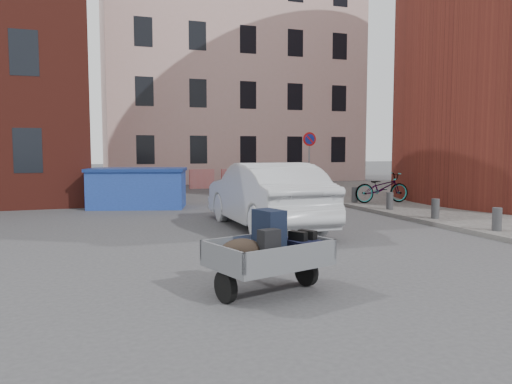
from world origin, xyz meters
name	(u,v)px	position (x,y,z in m)	size (l,w,h in m)	color
ground	(243,244)	(0.00, 0.00, 0.00)	(120.00, 120.00, 0.00)	#38383A
sidewalk	(476,205)	(10.00, 4.00, 0.06)	(9.00, 24.00, 0.12)	#474442
building_pink	(229,74)	(6.00, 22.00, 7.00)	(16.00, 8.00, 14.00)	#CFAA9F
no_parking_sign	(309,150)	(6.00, 9.48, 2.01)	(0.60, 0.09, 2.65)	gray
bollards	(390,201)	(6.00, 3.40, 0.40)	(0.22, 9.02, 0.55)	#3A3A3D
barriers	(234,178)	(4.20, 15.00, 0.50)	(4.70, 0.18, 1.00)	red
trailer	(268,252)	(-0.80, -3.70, 0.61)	(1.85, 1.97, 1.20)	black
dumpster	(138,188)	(-1.50, 7.50, 0.70)	(3.65, 2.55, 1.39)	#21409F
silver_car	(266,195)	(1.22, 1.93, 0.85)	(1.81, 5.18, 1.71)	#B1B4B9
bicycle	(382,188)	(6.88, 5.22, 0.66)	(0.71, 2.05, 1.08)	black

